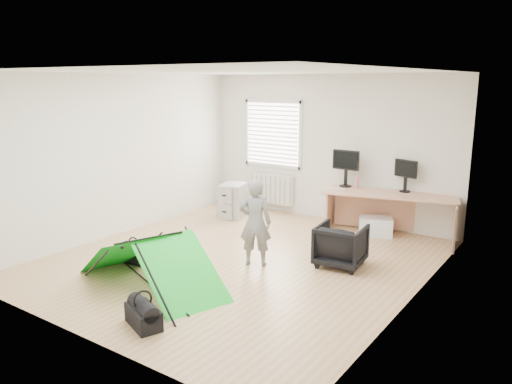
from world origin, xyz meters
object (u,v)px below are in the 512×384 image
Objects in this scene: office_chair at (341,245)px; laptop_bag at (134,254)px; storage_crate at (376,226)px; thermos at (357,182)px; duffel_bag at (143,317)px; monitor_left at (346,173)px; desk at (388,215)px; person at (255,223)px; filing_cabinet at (233,200)px; kite at (151,262)px; monitor_right at (405,180)px.

office_chair is 2.95m from laptop_bag.
thermos is at bearing 163.89° from storage_crate.
monitor_left is at bearing 109.25° from duffel_bag.
desk is 1.73m from office_chair.
monitor_left reaches higher than thermos.
person is at bearing -92.93° from monitor_left.
duffel_bag is at bearing 64.99° from office_chair.
monitor_left reaches higher than duffel_bag.
desk is at bearing -5.78° from thermos.
kite is (1.16, -3.26, -0.00)m from filing_cabinet.
laptop_bag is (-2.46, -1.63, -0.15)m from office_chair.
kite is at bearing -100.49° from monitor_left.
duffel_bag is at bearing -84.30° from filing_cabinet.
thermos is 0.42× the size of storage_crate.
monitor_right is 1.04× the size of laptop_bag.
monitor_left is at bearing 97.55° from kite.
thermos is at bearing -149.83° from monitor_right.
monitor_left is 0.25m from thermos.
desk is 0.65m from monitor_right.
kite is (-1.10, -3.84, -0.53)m from thermos.
kite is at bearing 44.38° from office_chair.
thermos reaches higher than filing_cabinet.
filing_cabinet is at bearing -161.21° from monitor_left.
kite is at bearing -128.38° from desk.
laptop_bag is at bearing -140.68° from desk.
thermos is (0.22, -0.02, -0.12)m from monitor_left.
monitor_left reaches higher than office_chair.
kite is at bearing -33.68° from laptop_bag.
monitor_left reaches higher than desk.
kite is 0.91m from laptop_bag.
monitor_left is 3.91m from laptop_bag.
kite is 4.27× the size of duffel_bag.
kite is at bearing -106.01° from thermos.
filing_cabinet is 0.52× the size of person.
monitor_right reaches higher than thermos.
person is (-0.45, -2.45, -0.23)m from thermos.
office_chair is at bearing -105.74° from desk.
monitor_right is at bearing 13.40° from thermos.
person is at bearing -110.71° from storage_crate.
storage_crate is (0.88, 2.33, -0.47)m from person.
duffel_bag is at bearing -44.43° from laptop_bag.
duffel_bag is (-1.18, -4.83, -0.84)m from monitor_right.
monitor_right reaches higher than laptop_bag.
office_chair reaches higher than duffel_bag.
monitor_left is 0.91× the size of storage_crate.
storage_crate is 1.36× the size of laptop_bag.
laptop_bag is 1.94m from duffel_bag.
duffel_bag is at bearing -94.76° from thermos.
thermos is 2.51m from person.
person reaches higher than thermos.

